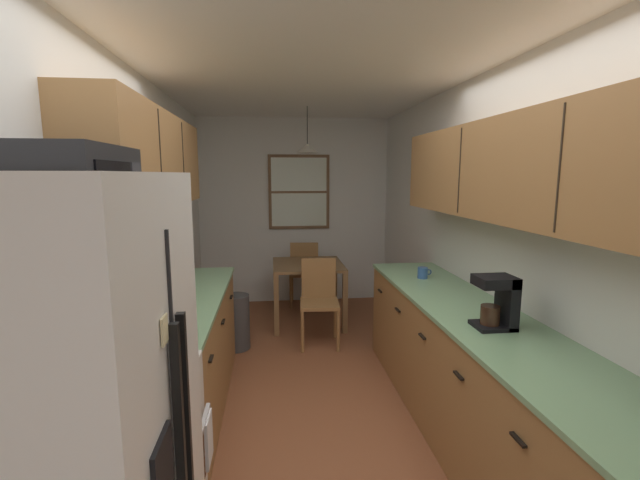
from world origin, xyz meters
The scene contains 22 objects.
ground_plane centered at (0.00, 1.00, 0.00)m, with size 12.00×12.00×0.00m, color brown.
wall_left centered at (-1.35, 1.00, 1.27)m, with size 0.10×9.00×2.55m, color silver.
wall_right centered at (1.35, 1.00, 1.27)m, with size 0.10×9.00×2.55m, color silver.
wall_back centered at (0.00, 3.65, 1.27)m, with size 4.40×0.10×2.55m, color silver.
ceiling_slab centered at (0.00, 1.00, 2.59)m, with size 4.40×9.00×0.08m, color white.
stove_range centered at (-0.99, -0.47, 0.47)m, with size 0.66×0.61×1.10m.
microwave_over_range centered at (-1.11, -0.47, 1.73)m, with size 0.39×0.60×0.36m.
counter_left centered at (-1.00, 0.82, 0.45)m, with size 0.64×1.96×0.90m.
upper_cabinets_left centered at (-1.14, 0.77, 1.88)m, with size 0.33×2.04×0.63m.
counter_right centered at (1.00, 0.08, 0.45)m, with size 0.64×3.43×0.90m.
upper_cabinets_right centered at (1.14, 0.03, 1.81)m, with size 0.33×3.11×0.63m.
dining_table centered at (0.10, 2.67, 0.61)m, with size 0.83×0.85×0.73m.
dining_chair_near centered at (0.17, 2.03, 0.50)m, with size 0.42×0.42×0.90m.
dining_chair_far centered at (0.11, 3.30, 0.50)m, with size 0.43×0.43×0.90m.
pendant_light centered at (0.10, 2.67, 2.08)m, with size 0.26×0.26×0.52m.
back_window centered at (0.06, 3.58, 1.55)m, with size 0.84×0.05×1.02m.
trash_bin centered at (-0.70, 1.97, 0.28)m, with size 0.28×0.28×0.57m, color #3F3F42.
storage_canister centered at (-1.00, 0.17, 1.00)m, with size 0.12×0.12×0.19m.
dish_towel centered at (-0.64, -0.32, 0.50)m, with size 0.02×0.16×0.24m, color white.
coffee_maker centered at (0.99, -0.03, 1.06)m, with size 0.22×0.18×0.31m.
mug_spare centered at (0.97, 1.16, 0.95)m, with size 0.12×0.09×0.10m.
table_serving_bowl centered at (0.13, 2.62, 0.76)m, with size 0.17×0.17×0.06m, color silver.
Camera 1 is at (-0.31, -2.27, 1.79)m, focal length 23.74 mm.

